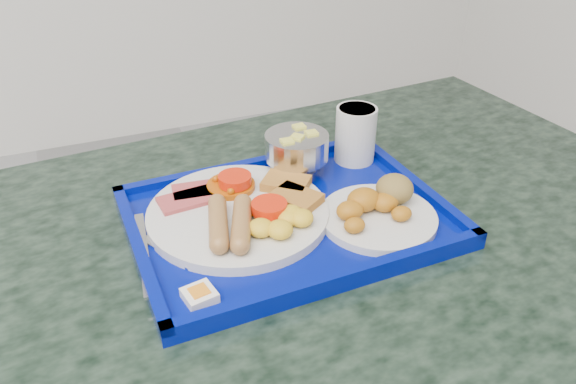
# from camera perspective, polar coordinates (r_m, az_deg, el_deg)

# --- Properties ---
(table) EXTENTS (1.23, 0.87, 0.73)m
(table) POSITION_cam_1_polar(r_m,az_deg,el_deg) (0.95, 3.16, -12.55)
(table) COLOR gray
(table) RESTS_ON floor
(tray) EXTENTS (0.46, 0.34, 0.03)m
(tray) POSITION_cam_1_polar(r_m,az_deg,el_deg) (0.82, -0.00, -2.71)
(tray) COLOR #020F80
(tray) RESTS_ON table
(main_plate) EXTENTS (0.26, 0.26, 0.04)m
(main_plate) POSITION_cam_1_polar(r_m,az_deg,el_deg) (0.81, -4.51, -1.87)
(main_plate) COLOR silver
(main_plate) RESTS_ON tray
(bread_plate) EXTENTS (0.17, 0.17, 0.06)m
(bread_plate) POSITION_cam_1_polar(r_m,az_deg,el_deg) (0.81, 9.22, -1.67)
(bread_plate) COLOR silver
(bread_plate) RESTS_ON tray
(fruit_bowl) EXTENTS (0.10, 0.10, 0.07)m
(fruit_bowl) POSITION_cam_1_polar(r_m,az_deg,el_deg) (0.90, 0.89, 4.52)
(fruit_bowl) COLOR silver
(fruit_bowl) RESTS_ON tray
(juice_cup) EXTENTS (0.07, 0.07, 0.09)m
(juice_cup) POSITION_cam_1_polar(r_m,az_deg,el_deg) (0.95, 6.87, 6.00)
(juice_cup) COLOR silver
(juice_cup) RESTS_ON tray
(spoon) EXTENTS (0.10, 0.16, 0.01)m
(spoon) POSITION_cam_1_polar(r_m,az_deg,el_deg) (0.82, -11.91, -2.72)
(spoon) COLOR silver
(spoon) RESTS_ON tray
(knife) EXTENTS (0.03, 0.18, 0.00)m
(knife) POSITION_cam_1_polar(r_m,az_deg,el_deg) (0.77, -14.46, -5.97)
(knife) COLOR silver
(knife) RESTS_ON tray
(jam_packet) EXTENTS (0.04, 0.04, 0.01)m
(jam_packet) POSITION_cam_1_polar(r_m,az_deg,el_deg) (0.68, -8.98, -10.31)
(jam_packet) COLOR white
(jam_packet) RESTS_ON tray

